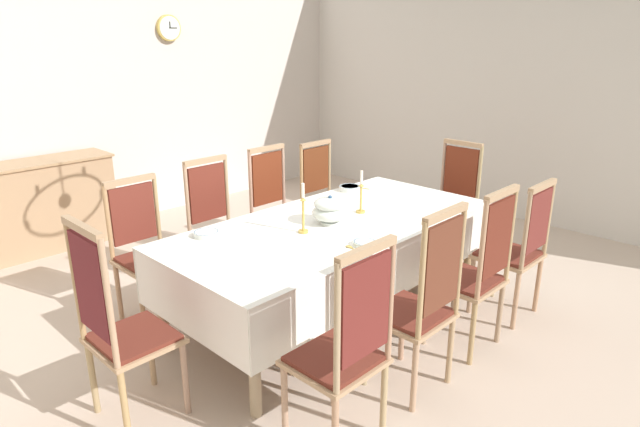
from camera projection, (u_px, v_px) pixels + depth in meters
ground at (339, 319)px, 4.16m from camera, size 6.41×6.67×0.04m
back_wall at (111, 78)px, 5.88m from camera, size 6.41×0.08×3.22m
right_wall at (542, 78)px, 5.86m from camera, size 0.08×6.67×3.22m
dining_table at (333, 231)px, 3.99m from camera, size 2.53×1.17×0.75m
tablecloth at (333, 235)px, 4.00m from camera, size 2.55×1.19×0.40m
chair_south_a at (345, 347)px, 2.69m from camera, size 0.44×0.42×1.16m
chair_north_a at (145, 248)px, 4.01m from camera, size 0.44×0.42×1.07m
chair_south_b at (421, 301)px, 3.13m from camera, size 0.44×0.42×1.18m
chair_north_b at (218, 225)px, 4.46m from camera, size 0.44×0.42×1.11m
chair_south_c at (476, 269)px, 3.58m from camera, size 0.44×0.42×1.15m
chair_north_c at (277, 208)px, 4.90m from camera, size 0.44×0.42×1.12m
chair_south_d at (517, 247)px, 4.02m from camera, size 0.44×0.42×1.08m
chair_north_d at (325, 195)px, 5.33m from camera, size 0.44×0.42×1.07m
chair_head_west at (119, 325)px, 2.87m from camera, size 0.42×0.44×1.19m
chair_head_east at (452, 199)px, 5.16m from camera, size 0.42×0.44×1.11m
soup_tureen at (330, 210)px, 3.91m from camera, size 0.26×0.26×0.21m
candlestick_west at (303, 213)px, 3.71m from camera, size 0.07×0.07×0.35m
candlestick_east at (361, 196)px, 4.13m from camera, size 0.07×0.07×0.33m
bowl_near_left at (364, 243)px, 3.52m from camera, size 0.15×0.15×0.03m
bowl_near_right at (350, 188)px, 4.75m from camera, size 0.19×0.19×0.04m
bowl_far_left at (206, 233)px, 3.68m from camera, size 0.17×0.17×0.04m
spoon_primary at (351, 248)px, 3.48m from camera, size 0.04×0.18×0.01m
spoon_secondary at (356, 187)px, 4.85m from camera, size 0.06×0.17×0.01m
sideboard at (39, 206)px, 5.32m from camera, size 1.44×0.48×0.90m
mounted_clock at (169, 28)px, 6.15m from camera, size 0.29×0.06×0.29m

